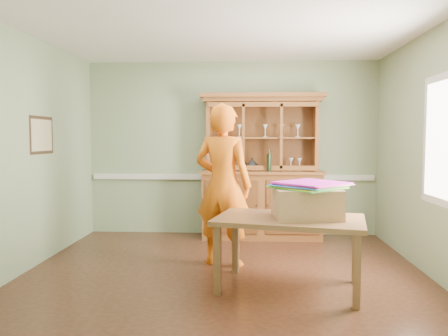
# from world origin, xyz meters

# --- Properties ---
(floor) EXTENTS (4.50, 4.50, 0.00)m
(floor) POSITION_xyz_m (0.00, 0.00, 0.00)
(floor) COLOR #4F2A19
(floor) RESTS_ON ground
(ceiling) EXTENTS (4.50, 4.50, 0.00)m
(ceiling) POSITION_xyz_m (0.00, 0.00, 2.70)
(ceiling) COLOR white
(ceiling) RESTS_ON wall_back
(wall_back) EXTENTS (4.50, 0.00, 4.50)m
(wall_back) POSITION_xyz_m (0.00, 2.00, 1.35)
(wall_back) COLOR gray
(wall_back) RESTS_ON floor
(wall_left) EXTENTS (0.00, 4.00, 4.00)m
(wall_left) POSITION_xyz_m (-2.25, 0.00, 1.35)
(wall_left) COLOR gray
(wall_left) RESTS_ON floor
(wall_right) EXTENTS (0.00, 4.00, 4.00)m
(wall_right) POSITION_xyz_m (2.25, 0.00, 1.35)
(wall_right) COLOR gray
(wall_right) RESTS_ON floor
(wall_front) EXTENTS (4.50, 0.00, 4.50)m
(wall_front) POSITION_xyz_m (0.00, -2.00, 1.35)
(wall_front) COLOR gray
(wall_front) RESTS_ON floor
(chair_rail) EXTENTS (4.41, 0.05, 0.08)m
(chair_rail) POSITION_xyz_m (0.00, 1.98, 0.90)
(chair_rail) COLOR silver
(chair_rail) RESTS_ON wall_back
(framed_map) EXTENTS (0.03, 0.60, 0.46)m
(framed_map) POSITION_xyz_m (-2.23, 0.30, 1.55)
(framed_map) COLOR #342315
(framed_map) RESTS_ON wall_left
(window_panel) EXTENTS (0.03, 0.96, 1.36)m
(window_panel) POSITION_xyz_m (2.23, -0.30, 1.50)
(window_panel) COLOR silver
(window_panel) RESTS_ON wall_right
(china_hutch) EXTENTS (1.85, 0.61, 2.18)m
(china_hutch) POSITION_xyz_m (0.47, 1.75, 0.76)
(china_hutch) COLOR brown
(china_hutch) RESTS_ON floor
(dining_table) EXTENTS (1.60, 1.16, 0.72)m
(dining_table) POSITION_xyz_m (0.68, -0.52, 0.64)
(dining_table) COLOR brown
(dining_table) RESTS_ON floor
(cardboard_box) EXTENTS (0.68, 0.56, 0.29)m
(cardboard_box) POSITION_xyz_m (0.85, -0.52, 0.87)
(cardboard_box) COLOR tan
(cardboard_box) RESTS_ON dining_table
(kite_stack) EXTENTS (0.81, 0.81, 0.06)m
(kite_stack) POSITION_xyz_m (0.88, -0.49, 1.05)
(kite_stack) COLOR green
(kite_stack) RESTS_ON cardboard_box
(person) EXTENTS (0.81, 0.65, 1.92)m
(person) POSITION_xyz_m (-0.03, 0.28, 0.96)
(person) COLOR orange
(person) RESTS_ON floor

